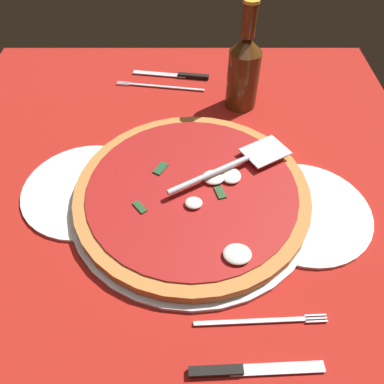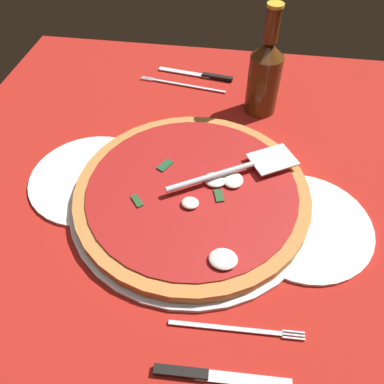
% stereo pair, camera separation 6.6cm
% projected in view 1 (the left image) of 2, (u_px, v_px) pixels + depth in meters
% --- Properties ---
extents(ground_plane, '(0.95, 0.95, 0.01)m').
position_uv_depth(ground_plane, '(177.00, 178.00, 0.72)').
color(ground_plane, '#A81E17').
extents(pizza_pan, '(0.42, 0.42, 0.01)m').
position_uv_depth(pizza_pan, '(192.00, 198.00, 0.67)').
color(pizza_pan, silver).
rests_on(pizza_pan, ground_plane).
extents(dinner_plate_left, '(0.22, 0.22, 0.01)m').
position_uv_depth(dinner_plate_left, '(304.00, 212.00, 0.65)').
color(dinner_plate_left, white).
rests_on(dinner_plate_left, ground_plane).
extents(dinner_plate_right, '(0.23, 0.23, 0.01)m').
position_uv_depth(dinner_plate_right, '(87.00, 190.00, 0.68)').
color(dinner_plate_right, white).
rests_on(dinner_plate_right, ground_plane).
extents(pizza, '(0.40, 0.40, 0.03)m').
position_uv_depth(pizza, '(192.00, 192.00, 0.66)').
color(pizza, '#C27B3C').
rests_on(pizza, pizza_pan).
extents(pizza_server, '(0.22, 0.15, 0.01)m').
position_uv_depth(pizza_server, '(236.00, 164.00, 0.67)').
color(pizza_server, silver).
rests_on(pizza_server, pizza).
extents(place_setting_near, '(0.22, 0.14, 0.01)m').
position_uv_depth(place_setting_near, '(169.00, 82.00, 0.92)').
color(place_setting_near, white).
rests_on(place_setting_near, ground_plane).
extents(place_setting_far, '(0.19, 0.15, 0.01)m').
position_uv_depth(place_setting_far, '(252.00, 347.00, 0.50)').
color(place_setting_far, white).
rests_on(place_setting_far, ground_plane).
extents(beer_bottle, '(0.07, 0.07, 0.23)m').
position_uv_depth(beer_bottle, '(244.00, 70.00, 0.79)').
color(beer_bottle, '#4F2B10').
rests_on(beer_bottle, ground_plane).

